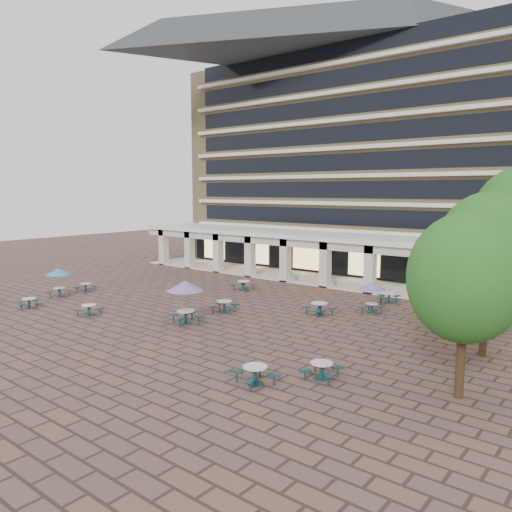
% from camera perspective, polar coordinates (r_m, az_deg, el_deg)
% --- Properties ---
extents(ground, '(120.00, 120.00, 0.00)m').
position_cam_1_polar(ground, '(35.50, -5.56, -6.12)').
color(ground, brown).
rests_on(ground, ground).
extents(apartment_building, '(40.00, 15.50, 25.20)m').
position_cam_1_polar(apartment_building, '(55.77, 13.28, 11.71)').
color(apartment_building, tan).
rests_on(apartment_building, ground).
extents(retail_arcade, '(42.00, 6.60, 4.40)m').
position_cam_1_polar(retail_arcade, '(46.54, 7.23, 0.87)').
color(retail_arcade, white).
rests_on(retail_arcade, ground).
extents(picnic_table_1, '(1.81, 1.81, 0.71)m').
position_cam_1_polar(picnic_table_1, '(35.55, -18.56, -5.76)').
color(picnic_table_1, '#153C3F').
rests_on(picnic_table_1, ground).
extents(picnic_table_3, '(2.19, 2.19, 0.81)m').
position_cam_1_polar(picnic_table_3, '(22.20, -0.11, -13.26)').
color(picnic_table_3, '#153C3F').
rests_on(picnic_table_3, ground).
extents(picnic_table_4, '(1.93, 1.93, 2.23)m').
position_cam_1_polar(picnic_table_4, '(42.35, -21.63, -1.78)').
color(picnic_table_4, '#153C3F').
rests_on(picnic_table_4, ground).
extents(picnic_table_5, '(1.94, 1.94, 0.71)m').
position_cam_1_polar(picnic_table_5, '(39.23, -24.52, -4.83)').
color(picnic_table_5, '#153C3F').
rests_on(picnic_table_5, ground).
extents(picnic_table_6, '(2.37, 2.37, 2.73)m').
position_cam_1_polar(picnic_table_6, '(31.54, -8.09, -3.58)').
color(picnic_table_6, '#153C3F').
rests_on(picnic_table_6, ground).
extents(picnic_table_7, '(1.86, 1.86, 0.76)m').
position_cam_1_polar(picnic_table_7, '(22.97, 7.50, -12.68)').
color(picnic_table_7, '#153C3F').
rests_on(picnic_table_7, ground).
extents(picnic_table_8, '(1.74, 1.74, 0.67)m').
position_cam_1_polar(picnic_table_8, '(43.86, -18.90, -3.33)').
color(picnic_table_8, '#153C3F').
rests_on(picnic_table_8, ground).
extents(picnic_table_9, '(2.19, 2.19, 0.81)m').
position_cam_1_polar(picnic_table_9, '(34.58, -3.65, -5.65)').
color(picnic_table_9, '#153C3F').
rests_on(picnic_table_9, ground).
extents(picnic_table_10, '(2.26, 2.26, 0.84)m').
position_cam_1_polar(picnic_table_10, '(34.06, 7.24, -5.87)').
color(picnic_table_10, '#153C3F').
rests_on(picnic_table_10, ground).
extents(picnic_table_11, '(1.85, 1.85, 2.13)m').
position_cam_1_polar(picnic_table_11, '(34.97, 13.16, -3.46)').
color(picnic_table_11, '#153C3F').
rests_on(picnic_table_11, ground).
extents(picnic_table_12, '(1.87, 1.87, 0.81)m').
position_cam_1_polar(picnic_table_12, '(41.96, -1.42, -3.29)').
color(picnic_table_12, '#153C3F').
rests_on(picnic_table_12, ground).
extents(picnic_table_13, '(2.10, 2.10, 0.77)m').
position_cam_1_polar(picnic_table_13, '(38.58, 14.95, -4.54)').
color(picnic_table_13, '#153C3F').
rests_on(picnic_table_13, ground).
extents(gazebo, '(3.46, 3.46, 3.22)m').
position_cam_1_polar(gazebo, '(32.46, 22.92, -3.60)').
color(gazebo, beige).
rests_on(gazebo, ground).
extents(tree_east_a, '(5.00, 5.00, 8.34)m').
position_cam_1_polar(tree_east_a, '(27.19, 25.04, 0.66)').
color(tree_east_a, '#3D2D18').
rests_on(tree_east_a, ground).
extents(tree_east_b, '(4.52, 4.52, 7.54)m').
position_cam_1_polar(tree_east_b, '(21.29, 22.79, -2.37)').
color(tree_east_b, '#3D2D18').
rests_on(tree_east_b, ground).
extents(planter_left, '(1.50, 0.67, 1.18)m').
position_cam_1_polar(planter_left, '(46.37, 3.93, -2.31)').
color(planter_left, gray).
rests_on(planter_left, ground).
extents(planter_right, '(1.50, 0.73, 1.36)m').
position_cam_1_polar(planter_right, '(44.21, 8.22, -2.67)').
color(planter_right, gray).
rests_on(planter_right, ground).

